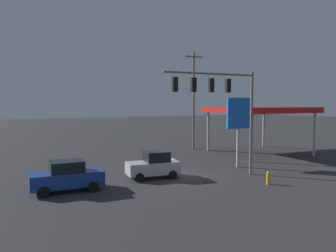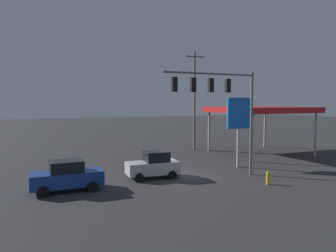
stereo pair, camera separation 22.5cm
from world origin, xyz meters
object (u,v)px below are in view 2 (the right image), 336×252
object	(u,v)px
price_sign	(239,117)
hatchback_crossing	(153,165)
utility_pole	(194,98)
fire_hydrant	(268,178)
sedan_waiting	(66,176)
traffic_signal_assembly	(220,96)

from	to	relation	value
price_sign	hatchback_crossing	size ratio (longest dim) A/B	1.53
price_sign	hatchback_crossing	bearing A→B (deg)	5.15
utility_pole	price_sign	bearing A→B (deg)	80.84
utility_pole	fire_hydrant	xyz separation A→B (m)	(3.55, 16.69, -5.60)
price_sign	fire_hydrant	size ratio (longest dim) A/B	6.78
hatchback_crossing	fire_hydrant	bearing A→B (deg)	145.56
price_sign	sedan_waiting	bearing A→B (deg)	7.25
utility_pole	hatchback_crossing	xyz separation A→B (m)	(9.88, 11.64, -5.09)
sedan_waiting	traffic_signal_assembly	bearing A→B (deg)	174.63
traffic_signal_assembly	fire_hydrant	world-z (taller)	traffic_signal_assembly
traffic_signal_assembly	fire_hydrant	xyz separation A→B (m)	(-1.96, 3.01, -5.56)
utility_pole	sedan_waiting	world-z (taller)	utility_pole
utility_pole	sedan_waiting	bearing A→B (deg)	38.17
utility_pole	hatchback_crossing	size ratio (longest dim) A/B	2.94
traffic_signal_assembly	sedan_waiting	world-z (taller)	traffic_signal_assembly
price_sign	sedan_waiting	distance (m)	14.95
sedan_waiting	fire_hydrant	distance (m)	13.27
utility_pole	price_sign	size ratio (longest dim) A/B	1.93
hatchback_crossing	fire_hydrant	world-z (taller)	hatchback_crossing
traffic_signal_assembly	fire_hydrant	bearing A→B (deg)	123.05
utility_pole	price_sign	xyz separation A→B (m)	(1.76, 10.90, -1.70)
sedan_waiting	hatchback_crossing	bearing A→B (deg)	-170.48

